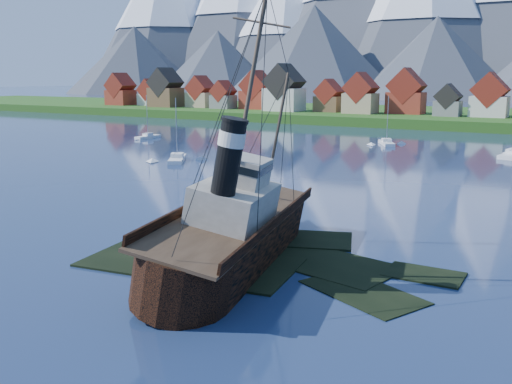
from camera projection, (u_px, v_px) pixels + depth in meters
The scene contains 9 objects.
ground at pixel (233, 263), 48.79m from camera, with size 1400.00×1400.00×0.00m, color navy.
shoal at pixel (263, 263), 49.81m from camera, with size 31.71×21.24×1.14m.
shore_bank at pixel (501, 123), 192.96m from camera, with size 600.00×80.00×3.20m, color #184A15.
seawall at pixel (483, 132), 160.73m from camera, with size 600.00×2.50×2.00m, color #3F3D38.
town at pixel (391, 96), 192.30m from camera, with size 250.96×16.69×17.30m.
tugboat_wreck at pixel (238, 227), 48.93m from camera, with size 6.87×29.61×23.46m.
sailboat_a at pixel (177, 160), 106.83m from camera, with size 7.40×9.86×12.25m.
sailboat_b at pixel (148, 137), 145.51m from camera, with size 2.13×7.92×11.42m.
sailboat_c at pixel (386, 143), 132.31m from camera, with size 6.27×9.08×11.70m.
Camera 1 is at (25.05, -39.33, 15.70)m, focal length 40.00 mm.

